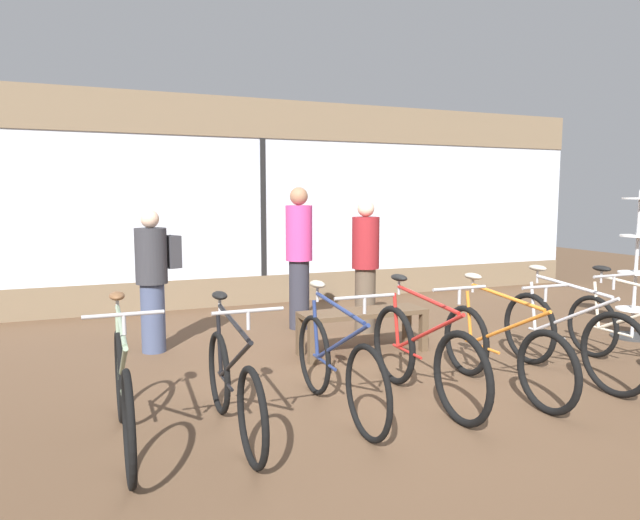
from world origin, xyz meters
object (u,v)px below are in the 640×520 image
Objects in this scene: bicycle_far_left at (123,392)px; bicycle_right at (568,337)px; accessory_rack at (635,278)px; customer_near_rack at (299,254)px; bicycle_center_left at (337,366)px; bicycle_center at (423,356)px; bicycle_center_right at (502,350)px; customer_mid_floor at (153,276)px; bicycle_left at (233,385)px; customer_by_window at (365,263)px; bicycle_far_right at (636,333)px; display_bench at (363,318)px.

bicycle_right is at bearing 0.39° from bicycle_far_left.
customer_near_rack is (-3.58, 1.97, 0.24)m from accessory_rack.
bicycle_center is (0.77, -0.02, 0.00)m from bicycle_center_left.
bicycle_center_right is 0.98× the size of bicycle_right.
customer_mid_floor is at bearing 115.21° from bicycle_center_left.
customer_mid_floor is at bearing 137.06° from bicycle_center_right.
bicycle_center_left is (0.86, 0.11, 0.02)m from bicycle_left.
customer_near_rack is (-1.65, 2.85, 0.57)m from bicycle_right.
customer_mid_floor is (-1.13, 2.41, 0.45)m from bicycle_center_left.
customer_near_rack reaches higher than accessory_rack.
bicycle_center_right is at bearing -87.24° from customer_by_window.
accessory_rack reaches higher than bicycle_right.
customer_by_window is (-0.12, 2.44, 0.50)m from bicycle_center_right.
customer_by_window reaches higher than bicycle_center.
customer_near_rack is (0.71, 2.85, 0.58)m from bicycle_center_left.
accessory_rack reaches higher than bicycle_center.
customer_mid_floor is (-3.50, 2.41, 0.44)m from bicycle_right.
bicycle_left is 0.94× the size of bicycle_far_right.
accessory_rack is 1.14× the size of customer_mid_floor.
customer_near_rack reaches higher than display_bench.
customer_mid_floor is at bearing 79.40° from bicycle_far_left.
bicycle_right reaches higher than bicycle_center_right.
bicycle_far_left is 5.96m from accessory_rack.
display_bench is at bearing 57.27° from bicycle_center_left.
bicycle_far_left is 3.95m from bicycle_right.
bicycle_left is at bearing -169.17° from accessory_rack.
bicycle_far_left is 1.13× the size of customer_mid_floor.
bicycle_center is at bearing 2.94° from bicycle_left.
accessory_rack is (5.15, 0.98, 0.36)m from bicycle_left.
customer_near_rack is (-0.82, 2.92, 0.59)m from bicycle_center_right.
bicycle_center_left is 0.98× the size of bicycle_center.
display_bench is at bearing -23.60° from customer_mid_floor.
bicycle_center_left is at bearing 7.10° from bicycle_left.
customer_by_window is (0.71, -0.49, -0.09)m from customer_near_rack.
bicycle_center_right is at bearing -179.90° from bicycle_far_right.
customer_mid_floor is (-4.30, 2.48, 0.47)m from bicycle_far_right.
bicycle_far_right is 0.98× the size of accessory_rack.
accessory_rack is 1.27× the size of display_bench.
bicycle_center is at bearing -97.07° from display_bench.
customer_mid_floor reaches higher than bicycle_far_right.
customer_near_rack is at bearing 13.35° from customer_mid_floor.
bicycle_right is 0.99× the size of accessory_rack.
bicycle_center reaches higher than display_bench.
bicycle_far_left is 0.99× the size of accessory_rack.
customer_by_window is at bearing -34.67° from customer_near_rack.
bicycle_far_left is 2.97m from display_bench.
accessory_rack reaches higher than bicycle_left.
bicycle_center_right is (2.39, 0.03, 0.00)m from bicycle_left.
bicycle_center is 0.96× the size of customer_near_rack.
bicycle_far_left is 3.87m from customer_by_window.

